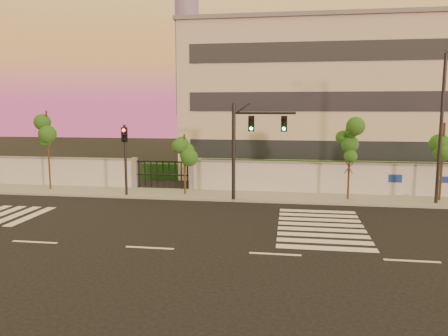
{
  "coord_description": "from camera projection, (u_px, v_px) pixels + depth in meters",
  "views": [
    {
      "loc": [
        5.49,
        -16.24,
        5.61
      ],
      "look_at": [
        2.1,
        6.0,
        2.46
      ],
      "focal_mm": 35.0,
      "sensor_mm": 36.0,
      "label": 1
    }
  ],
  "objects": [
    {
      "name": "ground",
      "position": [
        150.0,
        248.0,
        17.5
      ],
      "size": [
        120.0,
        120.0,
        0.0
      ],
      "primitive_type": "plane",
      "color": "black",
      "rests_on": "ground"
    },
    {
      "name": "sidewalk",
      "position": [
        202.0,
        195.0,
        27.77
      ],
      "size": [
        60.0,
        3.0,
        0.15
      ],
      "primitive_type": "cube",
      "color": "gray",
      "rests_on": "ground"
    },
    {
      "name": "perimeter_wall",
      "position": [
        208.0,
        176.0,
        29.08
      ],
      "size": [
        60.0,
        0.36,
        2.2
      ],
      "color": "#B2B4B9",
      "rests_on": "ground"
    },
    {
      "name": "hedge_row",
      "position": [
        229.0,
        174.0,
        31.64
      ],
      "size": [
        41.0,
        4.25,
        1.8
      ],
      "color": "black",
      "rests_on": "ground"
    },
    {
      "name": "institutional_building",
      "position": [
        333.0,
        101.0,
        36.83
      ],
      "size": [
        24.4,
        12.4,
        12.25
      ],
      "color": "beige",
      "rests_on": "ground"
    },
    {
      "name": "distant_skyscraper",
      "position": [
        187.0,
        22.0,
        292.75
      ],
      "size": [
        16.0,
        16.0,
        118.0
      ],
      "color": "slate",
      "rests_on": "ground"
    },
    {
      "name": "road_markings",
      "position": [
        143.0,
        222.0,
        21.41
      ],
      "size": [
        57.0,
        7.62,
        0.02
      ],
      "color": "silver",
      "rests_on": "ground"
    },
    {
      "name": "street_tree_c",
      "position": [
        48.0,
        132.0,
        28.85
      ],
      "size": [
        1.44,
        1.14,
        5.38
      ],
      "color": "#382314",
      "rests_on": "ground"
    },
    {
      "name": "street_tree_d",
      "position": [
        185.0,
        151.0,
        27.23
      ],
      "size": [
        1.49,
        1.19,
        3.93
      ],
      "color": "#382314",
      "rests_on": "ground"
    },
    {
      "name": "street_tree_e",
      "position": [
        350.0,
        140.0,
        25.65
      ],
      "size": [
        1.54,
        1.23,
        4.98
      ],
      "color": "#382314",
      "rests_on": "ground"
    },
    {
      "name": "street_tree_f",
      "position": [
        444.0,
        144.0,
        25.35
      ],
      "size": [
        1.62,
        1.29,
        4.71
      ],
      "color": "#382314",
      "rests_on": "ground"
    },
    {
      "name": "traffic_signal_main",
      "position": [
        246.0,
        140.0,
        25.46
      ],
      "size": [
        3.69,
        0.48,
        5.83
      ],
      "rotation": [
        0.0,
        0.0,
        -0.09
      ],
      "color": "black",
      "rests_on": "ground"
    },
    {
      "name": "traffic_signal_secondary",
      "position": [
        125.0,
        152.0,
        26.96
      ],
      "size": [
        0.35,
        0.34,
        4.53
      ],
      "rotation": [
        0.0,
        0.0,
        -0.15
      ],
      "color": "black",
      "rests_on": "ground"
    },
    {
      "name": "streetlight_east",
      "position": [
        443.0,
        121.0,
        24.23
      ],
      "size": [
        0.53,
        2.15,
        8.95
      ],
      "color": "black",
      "rests_on": "ground"
    }
  ]
}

